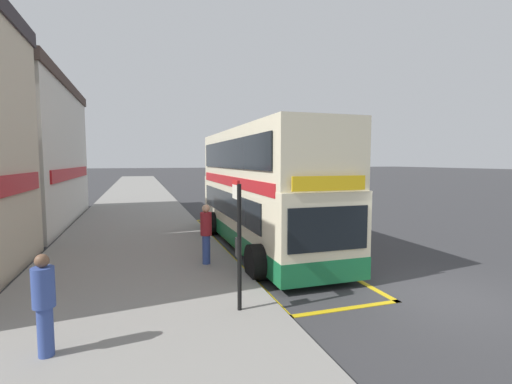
{
  "coord_description": "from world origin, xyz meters",
  "views": [
    {
      "loc": [
        -6.83,
        -6.6,
        3.26
      ],
      "look_at": [
        -2.75,
        5.95,
        2.12
      ],
      "focal_mm": 25.37,
      "sensor_mm": 36.0,
      "label": 1
    }
  ],
  "objects_px": {
    "bus_stop_sign": "(238,234)",
    "parked_car_navy_behind": "(236,185)",
    "pedestrian_further_back": "(44,301)",
    "double_decker_bus": "(261,193)",
    "pedestrian_waiting_near_sign": "(206,231)",
    "parked_car_silver_kerbside": "(225,182)"
  },
  "relations": [
    {
      "from": "pedestrian_waiting_near_sign",
      "to": "pedestrian_further_back",
      "type": "distance_m",
      "value": 5.52
    },
    {
      "from": "pedestrian_waiting_near_sign",
      "to": "pedestrian_further_back",
      "type": "xyz_separation_m",
      "value": [
        -3.37,
        -4.37,
        -0.09
      ]
    },
    {
      "from": "bus_stop_sign",
      "to": "parked_car_navy_behind",
      "type": "distance_m",
      "value": 29.48
    },
    {
      "from": "bus_stop_sign",
      "to": "pedestrian_further_back",
      "type": "height_order",
      "value": "bus_stop_sign"
    },
    {
      "from": "parked_car_silver_kerbside",
      "to": "pedestrian_further_back",
      "type": "bearing_deg",
      "value": -108.99
    },
    {
      "from": "parked_car_silver_kerbside",
      "to": "pedestrian_waiting_near_sign",
      "type": "relative_size",
      "value": 2.32
    },
    {
      "from": "double_decker_bus",
      "to": "bus_stop_sign",
      "type": "distance_m",
      "value": 6.17
    },
    {
      "from": "pedestrian_waiting_near_sign",
      "to": "pedestrian_further_back",
      "type": "relative_size",
      "value": 1.09
    },
    {
      "from": "double_decker_bus",
      "to": "bus_stop_sign",
      "type": "xyz_separation_m",
      "value": [
        -2.43,
        -5.66,
        -0.33
      ]
    },
    {
      "from": "parked_car_silver_kerbside",
      "to": "pedestrian_waiting_near_sign",
      "type": "xyz_separation_m",
      "value": [
        -7.59,
        -29.9,
        0.33
      ]
    },
    {
      "from": "double_decker_bus",
      "to": "pedestrian_further_back",
      "type": "height_order",
      "value": "double_decker_bus"
    },
    {
      "from": "double_decker_bus",
      "to": "parked_car_navy_behind",
      "type": "bearing_deg",
      "value": 77.52
    },
    {
      "from": "parked_car_silver_kerbside",
      "to": "pedestrian_waiting_near_sign",
      "type": "height_order",
      "value": "pedestrian_waiting_near_sign"
    },
    {
      "from": "parked_car_navy_behind",
      "to": "pedestrian_further_back",
      "type": "relative_size",
      "value": 2.52
    },
    {
      "from": "parked_car_silver_kerbside",
      "to": "pedestrian_waiting_near_sign",
      "type": "distance_m",
      "value": 30.85
    },
    {
      "from": "parked_car_navy_behind",
      "to": "double_decker_bus",
      "type": "bearing_deg",
      "value": 78.35
    },
    {
      "from": "double_decker_bus",
      "to": "pedestrian_waiting_near_sign",
      "type": "distance_m",
      "value": 3.41
    },
    {
      "from": "double_decker_bus",
      "to": "bus_stop_sign",
      "type": "height_order",
      "value": "double_decker_bus"
    },
    {
      "from": "bus_stop_sign",
      "to": "pedestrian_waiting_near_sign",
      "type": "distance_m",
      "value": 3.57
    },
    {
      "from": "double_decker_bus",
      "to": "pedestrian_further_back",
      "type": "distance_m",
      "value": 8.81
    },
    {
      "from": "parked_car_silver_kerbside",
      "to": "pedestrian_further_back",
      "type": "height_order",
      "value": "pedestrian_further_back"
    },
    {
      "from": "pedestrian_waiting_near_sign",
      "to": "double_decker_bus",
      "type": "bearing_deg",
      "value": 40.64
    }
  ]
}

